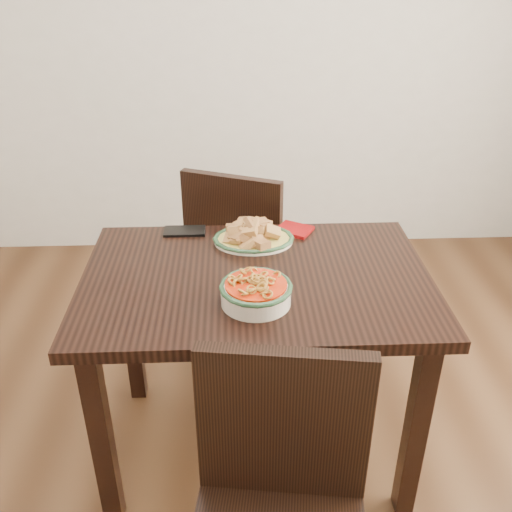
{
  "coord_description": "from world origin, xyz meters",
  "views": [
    {
      "loc": [
        -0.09,
        -1.48,
        1.69
      ],
      "look_at": [
        -0.02,
        0.1,
        0.81
      ],
      "focal_mm": 40.0,
      "sensor_mm": 36.0,
      "label": 1
    }
  ],
  "objects_px": {
    "chair_near": "(279,509)",
    "smartphone": "(185,231)",
    "fish_plate": "(254,231)",
    "dining_table": "(256,304)",
    "chair_far": "(242,252)",
    "noodle_bowl": "(256,290)"
  },
  "relations": [
    {
      "from": "dining_table",
      "to": "smartphone",
      "type": "xyz_separation_m",
      "value": [
        -0.25,
        0.32,
        0.11
      ]
    },
    {
      "from": "chair_far",
      "to": "noodle_bowl",
      "type": "relative_size",
      "value": 4.11
    },
    {
      "from": "chair_far",
      "to": "smartphone",
      "type": "distance_m",
      "value": 0.45
    },
    {
      "from": "smartphone",
      "to": "chair_near",
      "type": "bearing_deg",
      "value": -74.5
    },
    {
      "from": "dining_table",
      "to": "chair_far",
      "type": "relative_size",
      "value": 1.26
    },
    {
      "from": "noodle_bowl",
      "to": "chair_far",
      "type": "bearing_deg",
      "value": 92.07
    },
    {
      "from": "chair_far",
      "to": "chair_near",
      "type": "height_order",
      "value": "same"
    },
    {
      "from": "noodle_bowl",
      "to": "smartphone",
      "type": "xyz_separation_m",
      "value": [
        -0.24,
        0.48,
        -0.04
      ]
    },
    {
      "from": "chair_near",
      "to": "fish_plate",
      "type": "xyz_separation_m",
      "value": [
        -0.03,
        0.9,
        0.3
      ]
    },
    {
      "from": "fish_plate",
      "to": "noodle_bowl",
      "type": "relative_size",
      "value": 1.28
    },
    {
      "from": "noodle_bowl",
      "to": "chair_near",
      "type": "bearing_deg",
      "value": -86.22
    },
    {
      "from": "chair_near",
      "to": "smartphone",
      "type": "distance_m",
      "value": 1.06
    },
    {
      "from": "chair_near",
      "to": "fish_plate",
      "type": "height_order",
      "value": "chair_near"
    },
    {
      "from": "chair_far",
      "to": "chair_near",
      "type": "relative_size",
      "value": 1.0
    },
    {
      "from": "dining_table",
      "to": "chair_far",
      "type": "bearing_deg",
      "value": 93.31
    },
    {
      "from": "dining_table",
      "to": "noodle_bowl",
      "type": "relative_size",
      "value": 5.16
    },
    {
      "from": "noodle_bowl",
      "to": "smartphone",
      "type": "relative_size",
      "value": 1.44
    },
    {
      "from": "smartphone",
      "to": "noodle_bowl",
      "type": "bearing_deg",
      "value": -63.13
    },
    {
      "from": "dining_table",
      "to": "noodle_bowl",
      "type": "height_order",
      "value": "noodle_bowl"
    },
    {
      "from": "dining_table",
      "to": "fish_plate",
      "type": "xyz_separation_m",
      "value": [
        0.0,
        0.23,
        0.15
      ]
    },
    {
      "from": "noodle_bowl",
      "to": "dining_table",
      "type": "bearing_deg",
      "value": 87.13
    },
    {
      "from": "dining_table",
      "to": "chair_near",
      "type": "bearing_deg",
      "value": -87.78
    }
  ]
}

